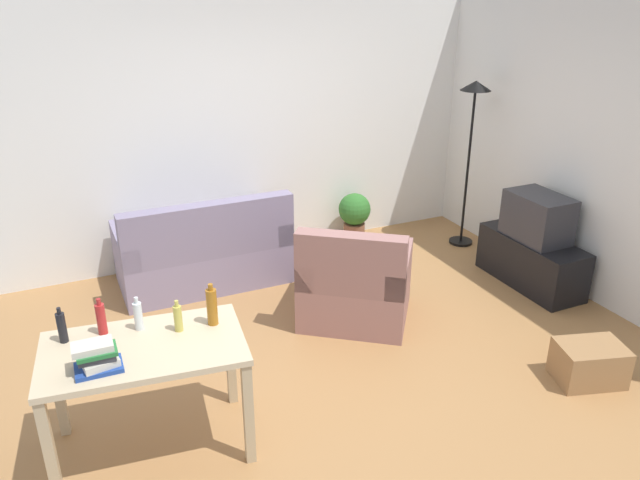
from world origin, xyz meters
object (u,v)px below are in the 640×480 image
Objects in this scene: bottle_red at (101,318)px; torchiere_lamp at (473,119)px; bottle_clear at (138,316)px; tv_stand at (531,261)px; book_stack at (97,357)px; storage_box at (589,363)px; desk at (145,361)px; bottle_dark at (62,327)px; potted_plant at (354,214)px; armchair at (355,286)px; couch at (204,254)px; bottle_amber at (212,306)px; bottle_squat at (178,318)px; tv at (538,217)px.

torchiere_lamp is at bearing 22.53° from bottle_red.
bottle_clear is at bearing -11.10° from bottle_red.
tv_stand is 4.21m from book_stack.
storage_box is 2.14× the size of bottle_clear.
bottle_dark is at bearing 156.75° from desk.
armchair reaches higher than potted_plant.
desk is (-0.90, -2.13, 0.34)m from couch.
bottle_amber is (0.65, -0.17, 0.02)m from bottle_red.
book_stack is at bearing -139.01° from potted_plant.
bottle_squat is at bearing 26.24° from desk.
tv reaches higher than storage_box.
torchiere_lamp reaches higher than couch.
couch is at bearing 62.79° from book_stack.
book_stack is (-2.18, -1.04, 0.52)m from armchair.
bottle_amber is at bearing 77.71° from couch.
desk is 1.04× the size of armchair.
bottle_amber is (-2.25, -2.37, 0.56)m from potted_plant.
couch is 2.37m from bottle_dark.
bottle_clear is (-3.07, 0.83, 0.71)m from storage_box.
potted_plant is at bearing 39.81° from bottle_clear.
bottle_squat is at bearing -136.29° from potted_plant.
bottle_squat is (-1.67, -0.82, 0.53)m from armchair.
tv_stand is 4.73× the size of bottle_dark.
bottle_red is 0.86× the size of bottle_amber.
book_stack reaches higher than tv_stand.
couch is 3.19m from tv_stand.
desk is 0.29m from bottle_clear.
desk is 0.38m from bottle_red.
torchiere_lamp is at bearing 24.21° from bottle_clear.
bottle_squat is at bearing -13.71° from bottle_dark.
tv_stand is 1.93× the size of potted_plant.
tv is 4.26m from bottle_dark.
bottle_clear is (-1.90, -0.70, 0.54)m from armchair.
tv_stand is at bearing 11.32° from bottle_squat.
bottle_amber reaches higher than potted_plant.
bottle_amber is at bearing -16.33° from bottle_clear.
desk is 3.18m from storage_box.
bottle_dark is (-1.32, -1.89, 0.55)m from couch.
tv_stand is 0.61× the size of torchiere_lamp.
bottle_amber is at bearing 16.59° from book_stack.
tv reaches higher than desk.
torchiere_lamp is at bearing 26.68° from book_stack.
bottle_clear is at bearing -5.56° from bottle_dark.
armchair is at bearing 86.77° from tv.
bottle_clear is (-3.78, -1.70, -0.56)m from torchiere_lamp.
couch is 6.88× the size of bottle_dark.
bottle_squat is at bearing 101.31° from tv.
storage_box is at bearing -15.13° from bottle_clear.
potted_plant is 2.45× the size of bottle_dark.
potted_plant is (2.71, 2.44, -0.32)m from desk.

